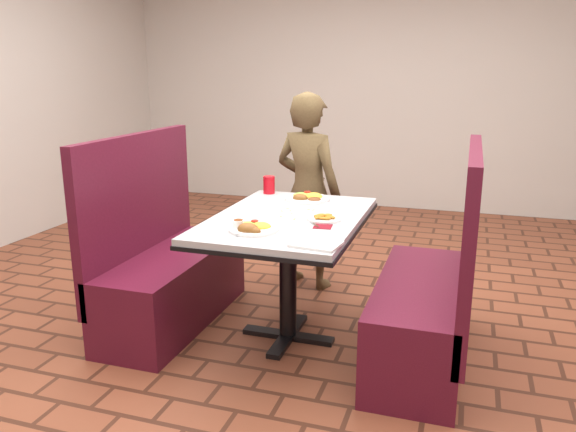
{
  "coord_description": "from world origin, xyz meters",
  "views": [
    {
      "loc": [
        0.94,
        -2.9,
        1.55
      ],
      "look_at": [
        0.0,
        0.0,
        0.75
      ],
      "focal_mm": 35.0,
      "sensor_mm": 36.0,
      "label": 1
    }
  ],
  "objects_px": {
    "near_dinner_plate": "(252,226)",
    "red_tumbler": "(269,185)",
    "booth_bench_left": "(166,271)",
    "diner_person": "(308,191)",
    "dining_table": "(288,232)",
    "booth_bench_right": "(429,303)",
    "plantain_plate": "(324,218)",
    "far_dinner_plate": "(308,196)"
  },
  "relations": [
    {
      "from": "dining_table",
      "to": "near_dinner_plate",
      "type": "relative_size",
      "value": 4.78
    },
    {
      "from": "dining_table",
      "to": "plantain_plate",
      "type": "height_order",
      "value": "plantain_plate"
    },
    {
      "from": "booth_bench_right",
      "to": "plantain_plate",
      "type": "relative_size",
      "value": 6.48
    },
    {
      "from": "dining_table",
      "to": "diner_person",
      "type": "distance_m",
      "value": 0.9
    },
    {
      "from": "dining_table",
      "to": "red_tumbler",
      "type": "relative_size",
      "value": 10.56
    },
    {
      "from": "red_tumbler",
      "to": "booth_bench_right",
      "type": "bearing_deg",
      "value": -25.61
    },
    {
      "from": "booth_bench_right",
      "to": "diner_person",
      "type": "distance_m",
      "value": 1.34
    },
    {
      "from": "booth_bench_left",
      "to": "diner_person",
      "type": "height_order",
      "value": "diner_person"
    },
    {
      "from": "booth_bench_left",
      "to": "near_dinner_plate",
      "type": "xyz_separation_m",
      "value": [
        0.72,
        -0.34,
        0.45
      ]
    },
    {
      "from": "near_dinner_plate",
      "to": "red_tumbler",
      "type": "height_order",
      "value": "red_tumbler"
    },
    {
      "from": "dining_table",
      "to": "diner_person",
      "type": "bearing_deg",
      "value": 98.83
    },
    {
      "from": "booth_bench_right",
      "to": "plantain_plate",
      "type": "height_order",
      "value": "booth_bench_right"
    },
    {
      "from": "near_dinner_plate",
      "to": "red_tumbler",
      "type": "relative_size",
      "value": 2.21
    },
    {
      "from": "dining_table",
      "to": "far_dinner_plate",
      "type": "height_order",
      "value": "far_dinner_plate"
    },
    {
      "from": "red_tumbler",
      "to": "booth_bench_left",
      "type": "bearing_deg",
      "value": -133.11
    },
    {
      "from": "far_dinner_plate",
      "to": "plantain_plate",
      "type": "height_order",
      "value": "far_dinner_plate"
    },
    {
      "from": "booth_bench_right",
      "to": "diner_person",
      "type": "bearing_deg",
      "value": 136.55
    },
    {
      "from": "far_dinner_plate",
      "to": "booth_bench_right",
      "type": "bearing_deg",
      "value": -27.41
    },
    {
      "from": "plantain_plate",
      "to": "dining_table",
      "type": "bearing_deg",
      "value": 173.57
    },
    {
      "from": "diner_person",
      "to": "near_dinner_plate",
      "type": "relative_size",
      "value": 5.53
    },
    {
      "from": "dining_table",
      "to": "far_dinner_plate",
      "type": "bearing_deg",
      "value": 90.82
    },
    {
      "from": "booth_bench_left",
      "to": "booth_bench_right",
      "type": "relative_size",
      "value": 1.0
    },
    {
      "from": "dining_table",
      "to": "far_dinner_plate",
      "type": "relative_size",
      "value": 4.32
    },
    {
      "from": "booth_bench_left",
      "to": "far_dinner_plate",
      "type": "bearing_deg",
      "value": 27.76
    },
    {
      "from": "dining_table",
      "to": "diner_person",
      "type": "relative_size",
      "value": 0.86
    },
    {
      "from": "diner_person",
      "to": "far_dinner_plate",
      "type": "relative_size",
      "value": 4.99
    },
    {
      "from": "far_dinner_plate",
      "to": "dining_table",
      "type": "bearing_deg",
      "value": -89.18
    },
    {
      "from": "dining_table",
      "to": "booth_bench_left",
      "type": "height_order",
      "value": "booth_bench_left"
    },
    {
      "from": "diner_person",
      "to": "plantain_plate",
      "type": "bearing_deg",
      "value": 127.72
    },
    {
      "from": "booth_bench_right",
      "to": "near_dinner_plate",
      "type": "relative_size",
      "value": 4.73
    },
    {
      "from": "near_dinner_plate",
      "to": "diner_person",
      "type": "bearing_deg",
      "value": 92.7
    },
    {
      "from": "booth_bench_left",
      "to": "plantain_plate",
      "type": "xyz_separation_m",
      "value": [
        1.01,
        -0.02,
        0.43
      ]
    },
    {
      "from": "dining_table",
      "to": "booth_bench_right",
      "type": "xyz_separation_m",
      "value": [
        0.8,
        0.0,
        -0.32
      ]
    },
    {
      "from": "dining_table",
      "to": "booth_bench_right",
      "type": "relative_size",
      "value": 1.01
    },
    {
      "from": "dining_table",
      "to": "plantain_plate",
      "type": "xyz_separation_m",
      "value": [
        0.21,
        -0.02,
        0.11
      ]
    },
    {
      "from": "far_dinner_plate",
      "to": "red_tumbler",
      "type": "height_order",
      "value": "red_tumbler"
    },
    {
      "from": "dining_table",
      "to": "plantain_plate",
      "type": "bearing_deg",
      "value": -6.43
    },
    {
      "from": "booth_bench_left",
      "to": "plantain_plate",
      "type": "relative_size",
      "value": 6.48
    },
    {
      "from": "booth_bench_right",
      "to": "dining_table",
      "type": "bearing_deg",
      "value": 180.0
    },
    {
      "from": "near_dinner_plate",
      "to": "red_tumbler",
      "type": "distance_m",
      "value": 0.9
    },
    {
      "from": "plantain_plate",
      "to": "red_tumbler",
      "type": "bearing_deg",
      "value": 133.18
    },
    {
      "from": "dining_table",
      "to": "near_dinner_plate",
      "type": "height_order",
      "value": "near_dinner_plate"
    }
  ]
}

